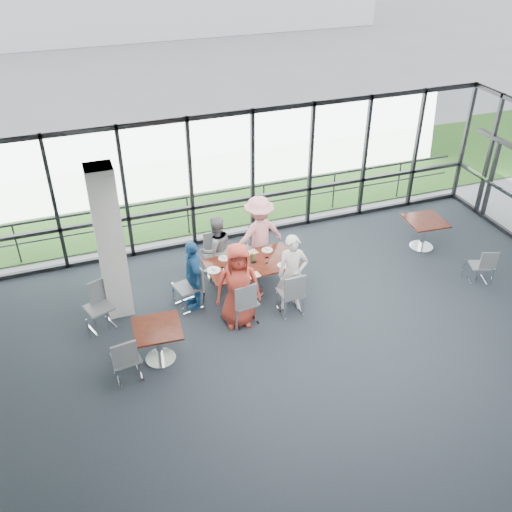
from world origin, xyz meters
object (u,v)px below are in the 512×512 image
object	(u,v)px
diner_near_right	(292,273)
chair_main_fl	(216,257)
side_table_left	(158,333)
diner_far_left	(216,249)
main_table	(251,268)
chair_main_end	(188,287)
side_table_right	(425,224)
chair_main_fr	(257,248)
chair_spare_r	(480,265)
diner_near_left	(238,285)
structural_column	(110,244)
chair_main_nl	(244,302)
chair_main_nr	(291,292)
diner_end	(193,275)
chair_spare_la	(126,358)
chair_spare_lb	(99,308)
diner_far_right	(259,234)

from	to	relation	value
diner_near_right	chair_main_fl	bearing A→B (deg)	137.54
side_table_left	diner_far_left	bearing A→B (deg)	50.89
main_table	chair_main_end	xyz separation A→B (m)	(-1.38, -0.03, -0.13)
main_table	side_table_right	bearing A→B (deg)	2.07
diner_far_left	chair_main_fr	distance (m)	1.07
side_table_right	chair_spare_r	size ratio (longest dim) A/B	1.19
diner_near_left	chair_main_fr	size ratio (longest dim) A/B	1.84
diner_far_left	structural_column	bearing A→B (deg)	0.14
diner_far_left	chair_main_fl	distance (m)	0.33
chair_main_nl	chair_main_end	xyz separation A→B (m)	(-0.92, 0.85, 0.00)
chair_main_nr	chair_main_end	size ratio (longest dim) A/B	0.97
chair_main_nl	chair_main_nr	xyz separation A→B (m)	(0.99, -0.02, -0.01)
diner_end	diner_near_left	bearing A→B (deg)	41.82
chair_main_nr	chair_main_fr	size ratio (longest dim) A/B	0.98
diner_near_left	chair_main_fl	world-z (taller)	diner_near_left
structural_column	chair_main_end	bearing A→B (deg)	-15.01
structural_column	side_table_right	bearing A→B (deg)	-0.09
diner_far_left	main_table	bearing A→B (deg)	117.34
main_table	chair_main_fr	bearing A→B (deg)	60.54
diner_end	chair_main_nl	size ratio (longest dim) A/B	1.56
chair_spare_la	chair_spare_lb	size ratio (longest dim) A/B	0.97
main_table	diner_far_left	world-z (taller)	diner_far_left
side_table_left	diner_near_left	world-z (taller)	diner_near_left
side_table_right	chair_spare_la	xyz separation A→B (m)	(-7.37, -1.99, -0.17)
structural_column	main_table	bearing A→B (deg)	-6.86
diner_far_right	chair_main_fr	size ratio (longest dim) A/B	1.84
chair_main_nl	chair_spare_r	distance (m)	5.31
chair_main_fr	diner_far_left	bearing A→B (deg)	-6.72
diner_near_left	diner_end	size ratio (longest dim) A/B	1.17
diner_far_left	chair_main_fl	size ratio (longest dim) A/B	1.60
side_table_left	chair_main_fr	distance (m)	3.57
chair_main_end	diner_near_right	bearing A→B (deg)	56.44
diner_far_right	chair_main_fl	world-z (taller)	diner_far_right
chair_main_fl	chair_spare_lb	world-z (taller)	chair_main_fl
diner_end	chair_main_end	bearing A→B (deg)	-88.26
diner_end	chair_main_fr	world-z (taller)	diner_end
diner_near_right	chair_spare_la	world-z (taller)	diner_near_right
diner_near_right	diner_far_right	world-z (taller)	diner_far_right
chair_main_end	chair_spare_lb	xyz separation A→B (m)	(-1.78, -0.07, -0.01)
chair_main_nr	chair_main_end	xyz separation A→B (m)	(-1.90, 0.87, 0.01)
chair_main_end	chair_spare_r	xyz separation A→B (m)	(6.21, -1.26, -0.10)
diner_near_left	diner_near_right	bearing A→B (deg)	15.13
chair_spare_lb	side_table_left	bearing A→B (deg)	104.76
chair_main_nl	chair_spare_lb	xyz separation A→B (m)	(-2.70, 0.78, -0.01)
main_table	structural_column	bearing A→B (deg)	171.15
structural_column	chair_spare_r	xyz separation A→B (m)	(7.56, -1.62, -1.20)
diner_end	chair_main_nl	xyz separation A→B (m)	(0.78, -0.85, -0.28)
chair_main_nr	diner_near_left	bearing A→B (deg)	176.53
chair_main_end	chair_spare_lb	bearing A→B (deg)	-101.50
chair_main_fr	chair_spare_r	world-z (taller)	chair_main_fr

